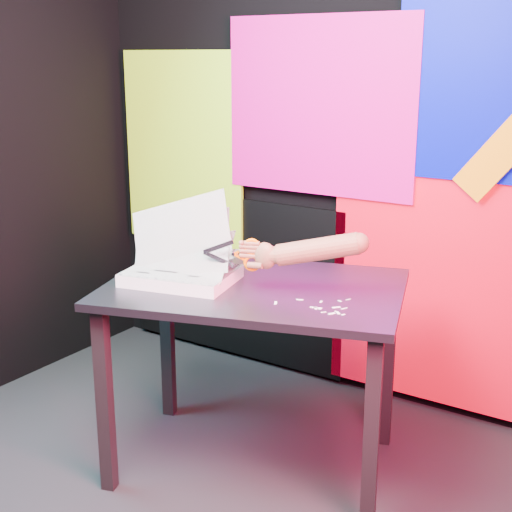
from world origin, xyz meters
The scene contains 7 objects.
room centered at (0.00, 0.00, 1.35)m, with size 3.01×3.01×2.71m.
backdrop centered at (0.06, 1.46, 0.96)m, with size 2.88×0.05×2.08m.
work_table centered at (-0.07, 0.65, 0.65)m, with size 1.26×1.02×0.75m.
printout_stack centered at (-0.33, 0.54, 0.78)m, with size 0.49×0.37×0.37m.
scissors centered at (-0.06, 0.59, 0.88)m, with size 0.20×0.08×0.12m.
hand_forearm centered at (0.14, 0.67, 0.91)m, with size 0.43×0.19×0.15m.
paper_clippings centered at (0.25, 0.57, 0.75)m, with size 0.26×0.19×0.00m.
Camera 1 is at (1.31, -1.45, 1.57)m, focal length 50.00 mm.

